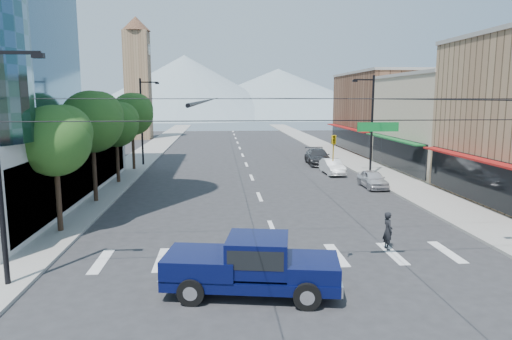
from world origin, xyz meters
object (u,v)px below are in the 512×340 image
object	(u,v)px
pickup_truck	(251,264)
parked_car_mid	(332,167)
pedestrian	(388,231)
parked_car_near	(373,179)
parked_car_far	(318,157)

from	to	relation	value
pickup_truck	parked_car_mid	bearing A→B (deg)	79.26
pedestrian	parked_car_near	size ratio (longest dim) A/B	0.45
pedestrian	parked_car_near	xyz separation A→B (m)	(4.24, 14.57, -0.22)
pedestrian	pickup_truck	bearing A→B (deg)	122.23
pedestrian	parked_car_near	distance (m)	15.17
parked_car_near	parked_car_mid	bearing A→B (deg)	103.71
parked_car_near	pedestrian	bearing A→B (deg)	-106.35
parked_car_mid	pedestrian	bearing A→B (deg)	-98.98
parked_car_mid	parked_car_far	bearing A→B (deg)	88.12
parked_car_mid	parked_car_far	size ratio (longest dim) A/B	0.76
parked_car_near	parked_car_mid	xyz separation A→B (m)	(-1.61, 6.53, 0.03)
pickup_truck	pedestrian	xyz separation A→B (m)	(6.71, 4.37, -0.21)
parked_car_far	parked_car_mid	bearing A→B (deg)	-87.71
pickup_truck	parked_car_far	size ratio (longest dim) A/B	1.17
pickup_truck	parked_car_near	bearing A→B (deg)	69.36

